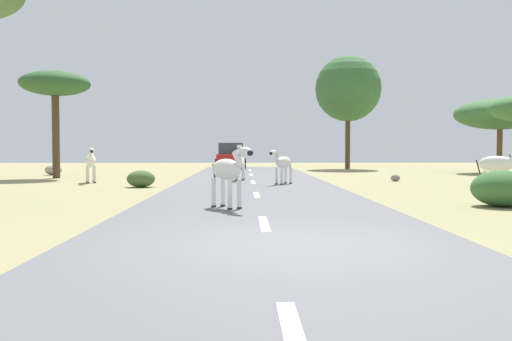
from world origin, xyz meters
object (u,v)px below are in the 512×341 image
zebra_3 (228,170)px  bush_2 (502,188)px  tree_4 (55,85)px  tree_0 (500,114)px  zebra_2 (500,165)px  rock_3 (395,178)px  tree_5 (348,89)px  zebra_4 (282,163)px  car_0 (231,157)px  zebra_1 (91,161)px  zebra_0 (240,159)px  rock_0 (53,170)px  bush_1 (141,179)px

zebra_3 → bush_2: zebra_3 is taller
tree_4 → tree_0: bearing=11.0°
bush_2 → zebra_2: bearing=65.2°
rock_3 → tree_4: bearing=169.8°
tree_0 → tree_5: 10.25m
zebra_2 → zebra_4: 7.62m
tree_0 → rock_3: bearing=-137.6°
zebra_2 → bush_2: zebra_2 is taller
car_0 → tree_0: bearing=157.3°
zebra_3 → zebra_4: zebra_3 is taller
zebra_1 → rock_3: (12.81, 0.79, -0.75)m
zebra_0 → bush_2: size_ratio=1.12×
zebra_1 → zebra_4: zebra_1 is taller
zebra_0 → tree_4: size_ratio=0.33×
rock_0 → tree_0: bearing=3.5°
zebra_3 → zebra_1: bearing=-95.8°
tree_5 → bush_1: (-10.93, -17.40, -5.21)m
tree_5 → zebra_3: bearing=-106.8°
tree_4 → rock_0: tree_4 is taller
tree_4 → rock_0: size_ratio=5.69×
car_0 → tree_4: (-8.04, -11.16, 3.54)m
tree_5 → rock_0: bearing=-154.4°
zebra_4 → tree_0: size_ratio=0.27×
zebra_3 → tree_0: size_ratio=0.29×
zebra_1 → bush_1: bearing=116.5°
car_0 → tree_0: size_ratio=0.86×
car_0 → rock_0: (-9.26, -8.13, -0.57)m
zebra_1 → tree_5: tree_5 is taller
zebra_0 → zebra_4: (1.64, -2.65, -0.12)m
tree_0 → bush_2: tree_0 is taller
zebra_3 → rock_3: (6.87, 10.75, -0.78)m
zebra_3 → bush_2: size_ratio=0.99×
car_0 → tree_0: (15.43, -6.61, 2.51)m
zebra_3 → tree_4: size_ratio=0.29×
zebra_4 → zebra_1: bearing=26.4°
tree_4 → bush_2: 20.29m
zebra_1 → zebra_3: 11.59m
tree_4 → rock_3: bearing=-10.2°
zebra_1 → tree_4: tree_4 is taller
tree_0 → zebra_4: bearing=-143.2°
car_0 → bush_1: bearing=81.1°
zebra_2 → bush_1: 12.13m
zebra_3 → tree_0: 23.54m
zebra_0 → tree_0: tree_0 is taller
zebra_1 → tree_0: bearing=-177.3°
car_0 → tree_4: size_ratio=0.86×
bush_2 → tree_0: bearing=64.6°
tree_0 → tree_5: tree_5 is taller
car_0 → bush_1: (-2.87, -17.23, -0.54)m
zebra_0 → zebra_3: bearing=91.6°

